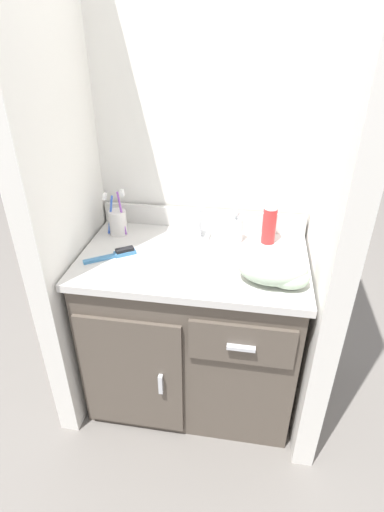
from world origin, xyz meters
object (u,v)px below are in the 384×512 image
Objects in this scene: soap_dispenser at (235,229)px; hairbrush at (117,254)px; toothbrush_cup at (118,222)px; shaving_cream_can at (269,223)px; hand_towel at (276,270)px.

hairbrush is at bearing -155.32° from soap_dispenser.
soap_dispenser is 0.75× the size of hairbrush.
shaving_cream_can is (0.63, 0.03, 0.03)m from toothbrush_cup.
hand_towel is at bearing -21.63° from toothbrush_cup.
hand_towel is at bearing -41.43° from hairbrush.
hairbrush is 0.74× the size of hand_towel.
hairbrush is 0.61m from hand_towel.
soap_dispenser reaches higher than hand_towel.
shaving_cream_can is 0.94× the size of hairbrush.
shaving_cream_can is 0.70× the size of hand_towel.
hand_towel is (0.03, -0.29, -0.04)m from shaving_cream_can.
hairbrush is (-0.58, -0.21, -0.08)m from shaving_cream_can.
toothbrush_cup is at bearing -178.13° from soap_dispenser.
shaving_cream_can is 0.29m from hand_towel.
toothbrush_cup reaches higher than soap_dispenser.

